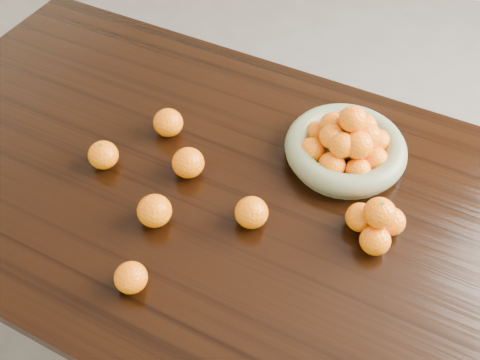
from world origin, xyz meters
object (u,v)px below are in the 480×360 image
at_px(loose_orange_0, 103,155).
at_px(orange_pyramid, 376,223).
at_px(dining_table, 253,222).
at_px(fruit_bowl, 346,145).

bearing_deg(loose_orange_0, orange_pyramid, 8.58).
height_order(orange_pyramid, loose_orange_0, orange_pyramid).
relative_size(dining_table, orange_pyramid, 15.13).
xyz_separation_m(dining_table, orange_pyramid, (0.28, 0.03, 0.13)).
height_order(fruit_bowl, orange_pyramid, fruit_bowl).
distance_m(orange_pyramid, loose_orange_0, 0.67).
distance_m(dining_table, loose_orange_0, 0.40).
distance_m(dining_table, orange_pyramid, 0.31).
bearing_deg(orange_pyramid, loose_orange_0, -171.42).
height_order(dining_table, fruit_bowl, fruit_bowl).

